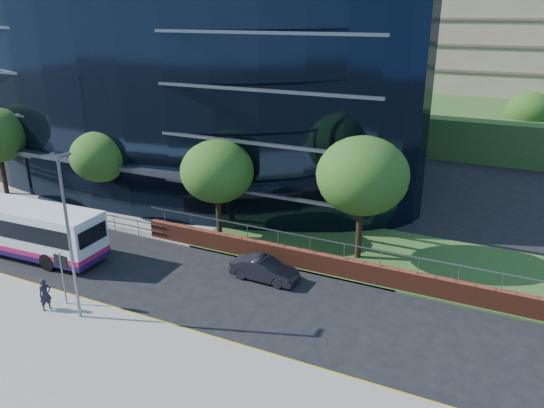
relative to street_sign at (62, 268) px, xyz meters
The scene contains 18 objects.
ground 5.23m from the street_sign, 160.57° to the left, with size 200.00×200.00×0.00m, color black.
kerb 4.99m from the street_sign, behind, with size 80.00×0.25×0.16m, color gray.
yellow_line_outer 5.05m from the street_sign, behind, with size 80.00×0.08×0.01m, color gold.
yellow_line_inner 5.07m from the street_sign, 168.23° to the left, with size 80.00×0.08×0.01m, color gold.
far_forecourt 16.53m from the street_sign, 129.83° to the left, with size 50.00×8.00×0.10m, color gray.
grass_verge 23.30m from the street_sign, 32.84° to the left, with size 36.00×8.00×0.12m, color #2D511E.
glass_office 24.70m from the street_sign, 110.75° to the left, with size 44.00×23.10×16.00m.
retaining_wall 17.93m from the street_sign, 29.83° to the left, with size 34.00×0.40×2.11m.
guard_railings 15.22m from the street_sign, 145.51° to the left, with size 24.00×0.05×1.10m.
street_sign is the anchor object (origin of this frame).
tree_far_b 13.54m from the street_sign, 124.08° to the left, with size 4.29×4.29×6.05m.
tree_far_c 11.14m from the street_sign, 76.71° to the left, with size 4.62×4.62×6.51m.
tree_far_d 16.61m from the street_sign, 45.22° to the left, with size 5.28×5.28×7.44m.
tree_dist_e 45.99m from the street_sign, 64.88° to the left, with size 4.62×4.62×6.51m.
streetlight_east 2.80m from the street_sign, 21.36° to the right, with size 0.15×0.77×8.00m.
city_bus 8.00m from the street_sign, 154.39° to the left, with size 11.64×3.21×3.12m.
parked_car 10.37m from the street_sign, 41.66° to the left, with size 1.33×3.82×1.26m, color black.
pedestrian 1.51m from the street_sign, 116.57° to the right, with size 0.60×0.39×1.65m, color black.
Camera 1 is at (23.92, -17.98, 13.98)m, focal length 35.00 mm.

